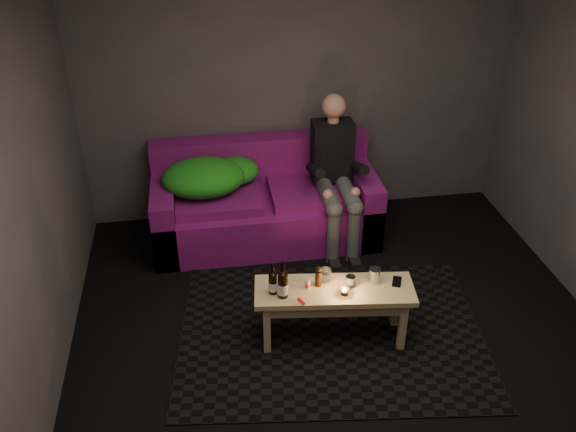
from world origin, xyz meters
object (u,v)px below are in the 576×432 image
Objects in this scene: person at (336,171)px; beer_bottle_b at (283,284)px; beer_bottle_a at (273,282)px; coffee_table at (334,298)px; steel_cup at (374,275)px; sofa at (265,204)px.

beer_bottle_b is (-0.68, -1.38, -0.12)m from person.
beer_bottle_a is (-0.74, -1.33, -0.14)m from person.
coffee_table is at bearing -102.70° from person.
beer_bottle_b is 0.68m from steel_cup.
coffee_table is 4.00× the size of beer_bottle_b.
sofa reaches higher than steel_cup.
sofa is at bearing 87.79° from beer_bottle_b.
beer_bottle_b is at bearing -92.21° from sofa.
sofa reaches higher than beer_bottle_b.
beer_bottle_b is (-0.38, -0.03, 0.19)m from coffee_table.
beer_bottle_b reaches higher than beer_bottle_a.
beer_bottle_b is (0.06, -0.05, 0.02)m from beer_bottle_a.
coffee_table is at bearing 4.29° from beer_bottle_b.
person is at bearing 63.68° from beer_bottle_b.
coffee_table is 0.33m from steel_cup.
sofa is 1.52m from beer_bottle_a.
sofa is 1.62m from steel_cup.
steel_cup is at bearing 0.82° from beer_bottle_a.
coffee_table is at bearing -78.14° from sofa.
steel_cup is at bearing 6.14° from coffee_table.
sofa is at bearing 165.20° from person.
person is 1.15× the size of coffee_table.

